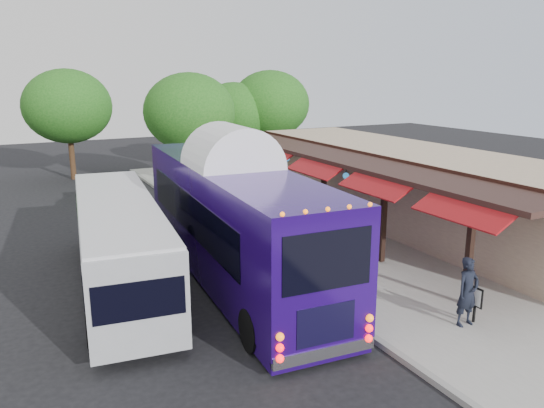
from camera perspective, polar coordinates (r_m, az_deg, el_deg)
ground at (r=18.12m, az=2.14°, el=-8.69°), size 90.00×90.00×0.00m
sidewalk at (r=23.82m, az=7.93°, el=-3.04°), size 10.00×40.00×0.15m
curb at (r=21.47m, az=-3.00°, el=-4.83°), size 0.20×40.00×0.16m
station_shelter at (r=25.44m, az=14.32°, el=1.86°), size 8.15×20.00×3.60m
coach_bus at (r=18.11m, az=-4.22°, el=-1.14°), size 3.68×13.36×4.23m
city_bus at (r=18.11m, az=-16.12°, el=-3.78°), size 3.66×11.20×2.95m
ped_a at (r=15.67m, az=20.30°, el=-8.84°), size 0.72×0.48×1.96m
ped_b at (r=20.06m, az=0.26°, el=-3.38°), size 0.83×0.65×1.70m
ped_c at (r=24.46m, az=-2.67°, el=-0.15°), size 1.11×0.87×1.76m
ped_d at (r=25.50m, az=0.73°, el=0.61°), size 1.42×1.26×1.90m
sign_board at (r=16.01m, az=21.04°, el=-9.47°), size 0.06×0.48×1.05m
tree_left at (r=32.73m, az=-8.86°, el=9.76°), size 5.50×5.50×7.04m
tree_mid at (r=37.96m, az=-4.12°, el=9.76°), size 4.99×4.99×6.38m
tree_right at (r=38.73m, az=-0.20°, el=10.69°), size 5.63×5.63×7.20m
tree_far at (r=37.74m, az=-21.14°, el=9.77°), size 5.69×5.69×7.28m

